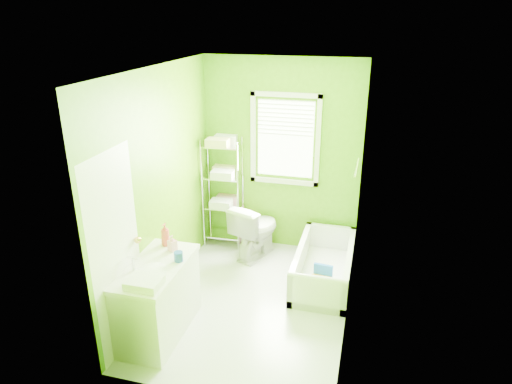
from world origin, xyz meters
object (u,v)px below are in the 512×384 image
(toilet, at_px, (256,229))
(vanity, at_px, (157,297))
(wire_shelf_unit, at_px, (224,181))
(bathtub, at_px, (323,270))

(toilet, height_order, vanity, vanity)
(toilet, bearing_deg, wire_shelf_unit, -4.39)
(vanity, relative_size, wire_shelf_unit, 0.67)
(bathtub, bearing_deg, toilet, 157.09)
(wire_shelf_unit, bearing_deg, bathtub, -23.21)
(vanity, xyz_separation_m, wire_shelf_unit, (0.04, 2.04, 0.53))
(bathtub, distance_m, wire_shelf_unit, 1.80)
(bathtub, xyz_separation_m, vanity, (-1.51, -1.41, 0.28))
(bathtub, relative_size, vanity, 1.35)
(toilet, height_order, wire_shelf_unit, wire_shelf_unit)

